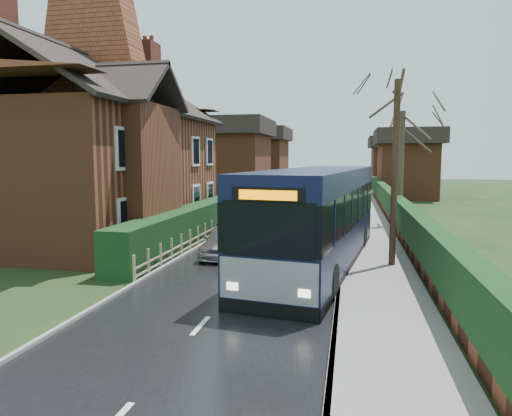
% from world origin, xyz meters
% --- Properties ---
extents(ground, '(140.00, 140.00, 0.00)m').
position_xyz_m(ground, '(0.00, 0.00, 0.00)').
color(ground, '#2F401B').
rests_on(ground, ground).
extents(road, '(6.00, 100.00, 0.02)m').
position_xyz_m(road, '(0.00, 10.00, 0.01)').
color(road, black).
rests_on(road, ground).
extents(pavement, '(2.50, 100.00, 0.14)m').
position_xyz_m(pavement, '(4.25, 10.00, 0.07)').
color(pavement, slate).
rests_on(pavement, ground).
extents(kerb_right, '(0.12, 100.00, 0.14)m').
position_xyz_m(kerb_right, '(3.05, 10.00, 0.07)').
color(kerb_right, gray).
rests_on(kerb_right, ground).
extents(kerb_left, '(0.12, 100.00, 0.10)m').
position_xyz_m(kerb_left, '(-3.05, 10.00, 0.05)').
color(kerb_left, gray).
rests_on(kerb_left, ground).
extents(front_hedge, '(1.20, 16.00, 1.60)m').
position_xyz_m(front_hedge, '(-3.90, 5.00, 0.80)').
color(front_hedge, black).
rests_on(front_hedge, ground).
extents(picket_fence, '(0.10, 16.00, 0.90)m').
position_xyz_m(picket_fence, '(-3.15, 5.00, 0.45)').
color(picket_fence, tan).
rests_on(picket_fence, ground).
extents(right_wall_hedge, '(0.60, 50.00, 1.80)m').
position_xyz_m(right_wall_hedge, '(5.80, 10.00, 1.02)').
color(right_wall_hedge, brown).
rests_on(right_wall_hedge, ground).
extents(brick_house, '(9.30, 14.60, 10.30)m').
position_xyz_m(brick_house, '(-8.73, 4.78, 4.38)').
color(brick_house, brown).
rests_on(brick_house, ground).
extents(bus, '(4.14, 11.68, 3.47)m').
position_xyz_m(bus, '(2.19, 0.42, 1.72)').
color(bus, black).
rests_on(bus, ground).
extents(car_silver, '(1.60, 3.63, 1.22)m').
position_xyz_m(car_silver, '(-1.50, 1.41, 0.61)').
color(car_silver, silver).
rests_on(car_silver, ground).
extents(car_green, '(3.21, 4.81, 1.29)m').
position_xyz_m(car_green, '(-1.60, 4.00, 0.65)').
color(car_green, black).
rests_on(car_green, ground).
extents(car_distant, '(1.72, 4.22, 1.36)m').
position_xyz_m(car_distant, '(2.00, 36.51, 0.68)').
color(car_distant, black).
rests_on(car_distant, ground).
extents(bus_stop_sign, '(0.07, 0.37, 2.49)m').
position_xyz_m(bus_stop_sign, '(3.20, 0.48, 1.64)').
color(bus_stop_sign, slate).
rests_on(bus_stop_sign, ground).
extents(telegraph_pole, '(0.40, 0.79, 6.50)m').
position_xyz_m(telegraph_pole, '(4.80, 0.65, 3.29)').
color(telegraph_pole, '#2F2015').
rests_on(telegraph_pole, ground).
extents(tree_right_far, '(4.72, 4.72, 9.13)m').
position_xyz_m(tree_right_far, '(6.00, 10.63, 6.82)').
color(tree_right_far, '#3C2F23').
rests_on(tree_right_far, ground).
extents(tree_house_side, '(4.83, 4.83, 10.99)m').
position_xyz_m(tree_house_side, '(-12.79, 15.99, 8.21)').
color(tree_house_side, '#32291D').
rests_on(tree_house_side, ground).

